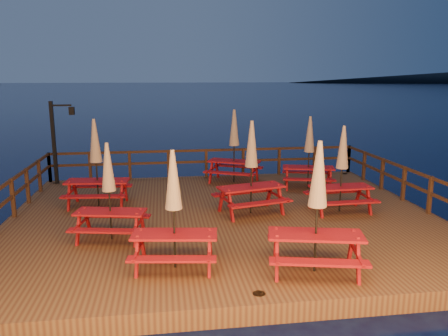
# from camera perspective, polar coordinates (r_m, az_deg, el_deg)

# --- Properties ---
(ground) EXTENTS (500.00, 500.00, 0.00)m
(ground) POSITION_cam_1_polar(r_m,az_deg,el_deg) (12.62, -0.04, -7.90)
(ground) COLOR black
(ground) RESTS_ON ground
(deck) EXTENTS (12.00, 10.00, 0.40)m
(deck) POSITION_cam_1_polar(r_m,az_deg,el_deg) (12.55, -0.04, -7.04)
(deck) COLOR #4F2C19
(deck) RESTS_ON ground
(deck_piles) EXTENTS (11.44, 9.44, 1.40)m
(deck_piles) POSITION_cam_1_polar(r_m,az_deg,el_deg) (12.72, -0.04, -9.17)
(deck_piles) COLOR #332110
(deck_piles) RESTS_ON ground
(railing) EXTENTS (11.80, 9.75, 1.10)m
(railing) POSITION_cam_1_polar(r_m,az_deg,el_deg) (13.98, -1.07, -0.93)
(railing) COLOR #332110
(railing) RESTS_ON deck
(lamp_post) EXTENTS (0.85, 0.18, 3.00)m
(lamp_post) POSITION_cam_1_polar(r_m,az_deg,el_deg) (16.84, -20.88, 4.07)
(lamp_post) COLOR black
(lamp_post) RESTS_ON deck
(picnic_table_0) EXTENTS (1.91, 1.65, 2.47)m
(picnic_table_0) POSITION_cam_1_polar(r_m,az_deg,el_deg) (8.88, -6.57, -5.20)
(picnic_table_0) COLOR maroon
(picnic_table_0) RESTS_ON deck
(picnic_table_1) EXTENTS (2.36, 2.21, 2.69)m
(picnic_table_1) POSITION_cam_1_polar(r_m,az_deg,el_deg) (16.00, 1.33, 3.03)
(picnic_table_1) COLOR maroon
(picnic_table_1) RESTS_ON deck
(picnic_table_2) EXTENTS (2.19, 1.95, 2.67)m
(picnic_table_2) POSITION_cam_1_polar(r_m,az_deg,el_deg) (12.33, 3.59, 0.25)
(picnic_table_2) COLOR maroon
(picnic_table_2) RESTS_ON deck
(picnic_table_3) EXTENTS (1.80, 1.50, 2.51)m
(picnic_table_3) POSITION_cam_1_polar(r_m,az_deg,el_deg) (12.94, 15.14, 0.04)
(picnic_table_3) COLOR maroon
(picnic_table_3) RESTS_ON deck
(picnic_table_4) EXTENTS (1.98, 1.68, 2.65)m
(picnic_table_4) POSITION_cam_1_polar(r_m,az_deg,el_deg) (13.58, -16.36, 0.83)
(picnic_table_4) COLOR maroon
(picnic_table_4) RESTS_ON deck
(picnic_table_5) EXTENTS (1.89, 1.67, 2.37)m
(picnic_table_5) POSITION_cam_1_polar(r_m,az_deg,el_deg) (10.71, -14.78, -2.81)
(picnic_table_5) COLOR maroon
(picnic_table_5) RESTS_ON deck
(picnic_table_6) EXTENTS (2.08, 1.85, 2.53)m
(picnic_table_6) POSITION_cam_1_polar(r_m,az_deg,el_deg) (15.43, 11.05, 2.15)
(picnic_table_6) COLOR maroon
(picnic_table_6) RESTS_ON deck
(picnic_table_7) EXTENTS (2.16, 1.91, 2.68)m
(picnic_table_7) POSITION_cam_1_polar(r_m,az_deg,el_deg) (8.80, 12.08, -4.81)
(picnic_table_7) COLOR maroon
(picnic_table_7) RESTS_ON deck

